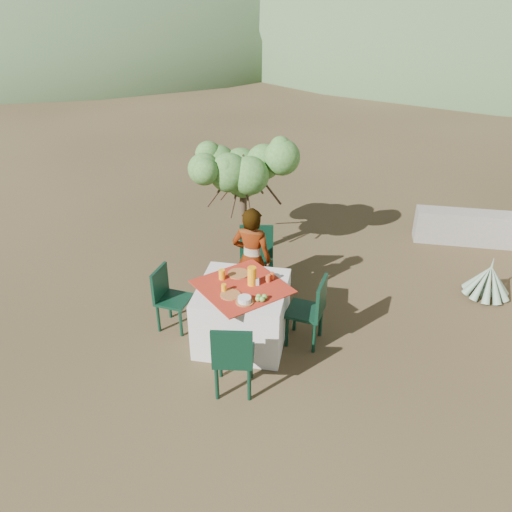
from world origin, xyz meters
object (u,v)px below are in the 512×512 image
Objects in this scene: chair_left at (168,295)px; juice_pitcher at (252,276)px; person at (252,259)px; chair_right at (311,309)px; table at (242,313)px; shrub_tree at (247,175)px; agave at (488,281)px; chair_far at (256,258)px; chair_near at (233,356)px.

juice_pitcher reaches higher than chair_left.
person is at bearing 101.12° from juice_pitcher.
table is at bearing -74.83° from chair_right.
chair_right is 0.52× the size of shrub_tree.
juice_pitcher is at bearing -78.38° from chair_right.
shrub_tree is 3.70m from agave.
person reaches higher than table.
chair_left is at bearing -106.43° from shrub_tree.
person is (0.00, -0.33, 0.17)m from chair_far.
agave is (3.03, 2.47, -0.27)m from chair_near.
chair_right is at bearing -60.07° from shrub_tree.
chair_far is at bearing -94.34° from chair_near.
chair_far is 1.37m from shrub_tree.
table is 0.77× the size of shrub_tree.
juice_pitcher is at bearing -77.23° from shrub_tree.
chair_left is 3.59× the size of juice_pitcher.
shrub_tree reaches higher than chair_right.
chair_right reaches higher than table.
shrub_tree is at bearing -89.27° from chair_near.
chair_left is at bearing 174.36° from table.
person is at bearing 91.86° from table.
shrub_tree is (-0.36, 2.11, 0.96)m from table.
chair_near is 3.18m from shrub_tree.
chair_far is at bearing -170.95° from agave.
agave is 2.97× the size of juice_pitcher.
person reaches higher than agave.
chair_far is 0.58× the size of shrub_tree.
chair_near is 1.02× the size of chair_right.
chair_far is 1.28m from chair_right.
chair_near reaches higher than chair_left.
shrub_tree reaches higher than agave.
person reaches higher than chair_right.
chair_left is at bearing -144.06° from chair_far.
person is 0.69m from juice_pitcher.
shrub_tree is (-0.46, 3.03, 0.84)m from chair_near.
table is 1.44× the size of chair_near.
chair_right is (0.71, 1.00, -0.01)m from chair_near.
chair_far reaches higher than table.
chair_far is at bearing 91.28° from table.
table is 0.51m from juice_pitcher.
person is (0.93, 0.62, 0.26)m from chair_left.
chair_left is 0.57× the size of person.
agave is at bearing -148.70° from chair_near.
chair_left is at bearing 177.85° from juice_pitcher.
shrub_tree is at bearing -140.55° from chair_right.
shrub_tree is 7.40× the size of juice_pitcher.
person is at bearing -117.78° from chair_right.
chair_near is at bearing -81.44° from shrub_tree.
chair_near is 1.23m from chair_right.
chair_near is 0.63× the size of person.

